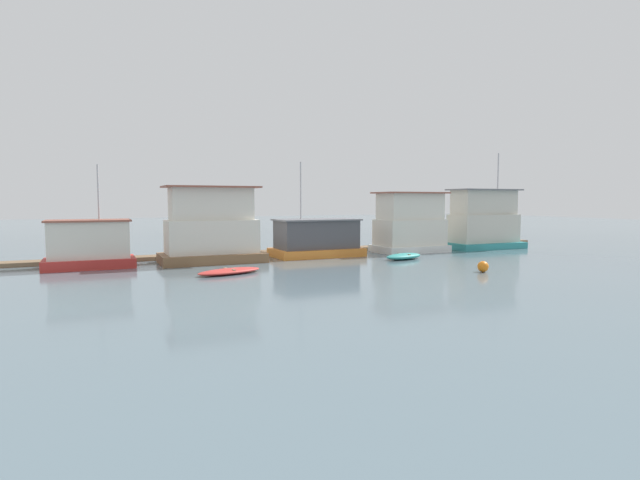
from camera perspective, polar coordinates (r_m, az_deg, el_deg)
ground_plane at (r=39.53m, az=-0.60°, el=-1.92°), size 200.00×200.00×0.00m
dock_walkway at (r=42.45m, az=-2.36°, el=-1.27°), size 51.00×1.70×0.30m
houseboat_red at (r=36.31m, az=-24.87°, el=-0.54°), size 5.60×3.29×6.82m
houseboat_brown at (r=36.55m, az=-12.27°, el=1.21°), size 7.27×3.94×5.46m
houseboat_orange at (r=39.80m, az=-0.40°, el=0.15°), size 7.05×3.94×7.44m
houseboat_white at (r=43.79m, az=10.23°, el=1.79°), size 6.11×3.75×5.16m
houseboat_teal at (r=48.76m, az=18.19°, el=2.01°), size 7.31×3.79×8.85m
dinghy_red at (r=30.70m, az=-10.30°, el=-3.53°), size 4.41×2.54×0.35m
dinghy_teal at (r=38.30m, az=9.55°, el=-1.84°), size 3.75×2.29×0.46m
mooring_post_near_right at (r=41.69m, az=-0.78°, el=-0.44°), size 0.23×0.23×1.65m
mooring_post_centre at (r=38.20m, az=-21.77°, el=-1.09°), size 0.20×0.20×1.82m
mooring_post_near_left at (r=41.39m, az=-1.65°, el=-0.14°), size 0.22×0.22×2.15m
buoy_orange at (r=32.66m, az=18.13°, el=-2.90°), size 0.69×0.69×0.69m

